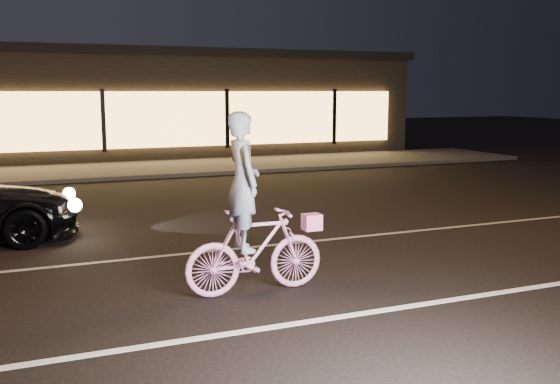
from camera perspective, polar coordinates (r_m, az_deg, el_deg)
name	(u,v)px	position (r m, az deg, el deg)	size (l,w,h in m)	color
ground	(239,288)	(8.49, -3.76, -8.72)	(90.00, 90.00, 0.00)	black
lane_stripe_near	(281,326)	(7.16, 0.13, -12.13)	(60.00, 0.12, 0.01)	silver
lane_stripe_far	(200,252)	(10.33, -7.30, -5.48)	(60.00, 0.10, 0.01)	gray
sidewalk	(112,171)	(20.98, -15.10, 1.90)	(30.00, 4.00, 0.12)	#383533
storefront	(91,103)	(26.76, -16.93, 7.82)	(25.40, 8.42, 4.20)	black
cyclist	(252,230)	(8.04, -2.58, -3.51)	(1.88, 0.65, 2.37)	#EB349E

